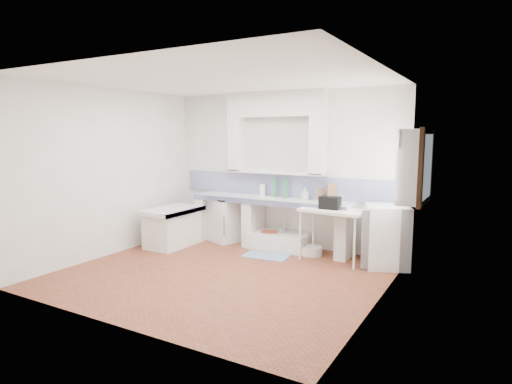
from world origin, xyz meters
The scene contains 36 objects.
floor centered at (0.00, 0.00, 0.00)m, with size 4.50×4.50×0.00m, color brown.
ceiling centered at (0.00, 0.00, 2.80)m, with size 4.50×4.50×0.00m, color white.
wall_back centered at (0.00, 2.00, 1.40)m, with size 4.50×4.50×0.00m, color white.
wall_front centered at (0.00, -2.00, 1.40)m, with size 4.50×4.50×0.00m, color white.
wall_left centered at (-2.25, 0.00, 1.40)m, with size 4.50×4.50×0.00m, color white.
wall_right centered at (2.25, 0.00, 1.40)m, with size 4.50×4.50×0.00m, color white.
alcove_mass centered at (-0.10, 1.88, 2.58)m, with size 1.90×0.25×0.45m, color white.
window_frame centered at (2.42, 1.20, 1.60)m, with size 0.35×0.86×1.06m, color #342010.
lace_valance centered at (2.28, 1.20, 1.98)m, with size 0.01×0.84×0.24m, color white.
counter_slab centered at (-0.10, 1.70, 0.86)m, with size 3.00×0.60×0.08m, color white.
counter_lip centered at (-0.10, 1.42, 0.86)m, with size 3.00×0.04×0.10m, color navy.
counter_pier_left centered at (-1.50, 1.70, 0.41)m, with size 0.20×0.55×0.82m, color white.
counter_pier_mid centered at (-0.45, 1.70, 0.41)m, with size 0.20×0.55×0.82m, color white.
counter_pier_right centered at (1.30, 1.70, 0.41)m, with size 0.20×0.55×0.82m, color white.
peninsula_top centered at (-1.70, 0.90, 0.66)m, with size 0.70×1.10×0.08m, color white.
peninsula_base centered at (-1.70, 0.90, 0.31)m, with size 0.60×1.00×0.62m, color white.
peninsula_lip centered at (-1.37, 0.90, 0.66)m, with size 0.04×1.10×0.10m, color navy.
backsplash centered at (0.00, 1.99, 1.10)m, with size 4.27×0.03×0.40m, color navy.
stove centered at (-1.06, 1.69, 0.40)m, with size 0.57×0.55×0.81m, color white.
sink centered at (0.09, 1.68, 0.13)m, with size 1.07×0.58×0.26m, color white.
side_table centered at (1.18, 1.42, 0.43)m, with size 1.02×0.57×0.05m, color white.
fridge centered at (2.00, 1.56, 0.48)m, with size 0.62×0.62×0.96m, color white.
bucket_red centered at (-0.09, 1.64, 0.15)m, with size 0.32×0.32×0.30m, color #BF422D.
bucket_orange centered at (0.07, 1.55, 0.13)m, with size 0.28×0.28×0.26m, color #EC4629.
bucket_blue centered at (0.38, 1.57, 0.14)m, with size 0.29×0.29×0.27m, color #192EC5.
basin_white centered at (0.75, 1.59, 0.07)m, with size 0.38×0.38×0.15m, color white.
water_bottle_a centered at (0.05, 1.85, 0.17)m, with size 0.09×0.09×0.34m, color silver.
water_bottle_b centered at (0.18, 1.83, 0.14)m, with size 0.08×0.08×0.28m, color silver.
black_bag centered at (1.13, 1.40, 0.95)m, with size 0.32×0.19×0.20m, color black.
green_bottle_a centered at (-0.08, 1.85, 1.08)m, with size 0.08×0.08×0.36m, color #2D7647.
green_bottle_b centered at (0.12, 1.85, 1.07)m, with size 0.07×0.07×0.33m, color #2D7647.
knife_block centered at (0.80, 1.85, 1.01)m, with size 0.11×0.08×0.21m, color brown.
cutting_board centered at (1.00, 1.85, 1.06)m, with size 0.02×0.23×0.32m, color brown.
paper_towel centered at (-0.35, 1.85, 1.01)m, with size 0.11×0.11×0.22m, color white.
soap_bottle centered at (0.51, 1.85, 1.01)m, with size 0.10×0.10×0.21m, color white.
rug centered at (0.13, 1.13, 0.01)m, with size 0.76×0.43×0.01m, color #2C5498.
Camera 1 is at (3.45, -5.06, 2.04)m, focal length 30.15 mm.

